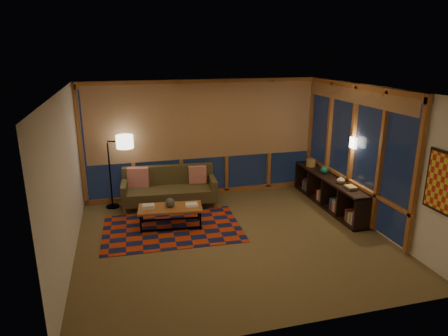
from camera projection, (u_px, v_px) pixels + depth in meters
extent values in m
cube|color=brown|center=(233.00, 239.00, 7.32)|extent=(5.50, 5.00, 0.01)
cube|color=white|center=(234.00, 90.00, 6.54)|extent=(5.50, 5.00, 0.01)
cube|color=white|center=(203.00, 138.00, 9.24)|extent=(5.50, 0.01, 2.70)
cube|color=white|center=(293.00, 229.00, 4.61)|extent=(5.50, 0.01, 2.70)
cube|color=white|center=(65.00, 182.00, 6.25)|extent=(0.01, 5.00, 2.70)
cube|color=white|center=(372.00, 158.00, 7.60)|extent=(0.01, 5.00, 2.70)
cube|color=#B4310E|center=(172.00, 228.00, 7.73)|extent=(2.68, 1.84, 0.01)
sphere|color=black|center=(170.00, 203.00, 7.69)|extent=(0.22, 0.22, 0.19)
cylinder|color=tan|center=(311.00, 163.00, 9.45)|extent=(0.23, 0.23, 0.17)
sphere|color=#126052|center=(324.00, 170.00, 8.89)|extent=(0.22, 0.22, 0.17)
imported|color=tan|center=(341.00, 179.00, 8.24)|extent=(0.19, 0.19, 0.18)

